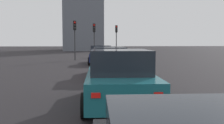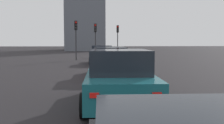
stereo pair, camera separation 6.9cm
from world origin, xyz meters
name	(u,v)px [view 2 (the right image)]	position (x,y,z in m)	size (l,w,h in m)	color
ground_plane	(105,78)	(0.00, 0.00, -0.10)	(160.00, 160.00, 0.20)	black
car_navy_lead	(102,55)	(7.65, -0.09, 0.74)	(4.82, 2.12, 1.52)	#141E4C
car_maroon_second	(110,63)	(-0.34, -0.20, 0.76)	(4.66, 2.04, 1.58)	#510F16
car_teal_third	(119,79)	(-6.32, -0.06, 0.78)	(4.38, 2.17, 1.64)	#19606B
traffic_light_near_left	(118,34)	(19.05, -2.56, 2.79)	(0.32, 0.28, 3.88)	#2D2D30
traffic_light_near_right	(95,33)	(14.17, 0.34, 2.71)	(0.32, 0.29, 3.75)	#2D2D30
traffic_light_far_left	(76,32)	(11.60, 2.26, 2.78)	(0.33, 0.31, 3.85)	#2D2D30
building_facade_left	(86,21)	(41.03, 2.00, 6.07)	(13.43, 7.65, 12.15)	slate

